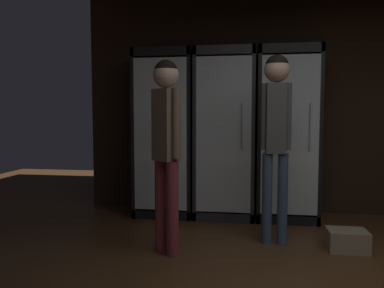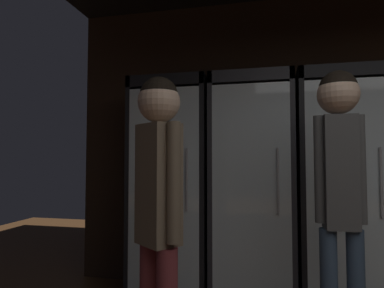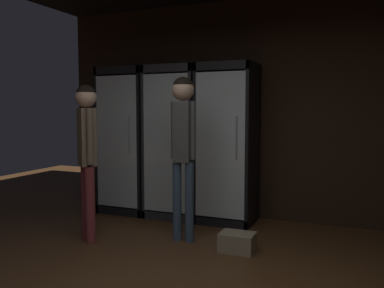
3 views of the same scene
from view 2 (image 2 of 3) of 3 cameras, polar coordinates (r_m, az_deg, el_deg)
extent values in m
cube|color=black|center=(3.26, -2.07, -7.30)|extent=(0.69, 0.04, 1.96)
cube|color=black|center=(3.10, -9.21, -7.50)|extent=(0.04, 0.59, 1.96)
cube|color=black|center=(2.93, 2.76, -7.81)|extent=(0.04, 0.59, 1.96)
cube|color=black|center=(3.06, -3.35, 9.93)|extent=(0.69, 0.59, 0.10)
cube|color=white|center=(3.23, -2.20, -7.34)|extent=(0.61, 0.02, 1.72)
cube|color=silver|center=(2.72, -5.05, -8.17)|extent=(0.61, 0.02, 1.72)
cylinder|color=#B2B2B7|center=(2.64, -0.91, -6.22)|extent=(0.02, 0.02, 0.50)
cube|color=silver|center=(3.19, -3.45, -23.30)|extent=(0.59, 0.51, 0.02)
cylinder|color=gray|center=(3.22, -7.21, -20.83)|extent=(0.06, 0.06, 0.22)
cylinder|color=gray|center=(3.18, -7.19, -18.41)|extent=(0.02, 0.02, 0.06)
cylinder|color=white|center=(3.23, -7.21, -21.22)|extent=(0.07, 0.07, 0.06)
cylinder|color=#336B38|center=(3.20, -4.72, -21.29)|extent=(0.08, 0.08, 0.19)
cylinder|color=#336B38|center=(3.16, -4.71, -19.15)|extent=(0.03, 0.03, 0.06)
cylinder|color=#2D2D33|center=(3.20, -4.72, -21.57)|extent=(0.08, 0.08, 0.06)
cylinder|color=#336B38|center=(3.17, -2.02, -21.37)|extent=(0.07, 0.07, 0.20)
cylinder|color=#336B38|center=(3.13, -2.01, -18.99)|extent=(0.03, 0.03, 0.08)
cylinder|color=tan|center=(3.17, -2.02, -21.47)|extent=(0.07, 0.07, 0.07)
cylinder|color=black|center=(3.07, 0.68, -22.02)|extent=(0.08, 0.08, 0.20)
cylinder|color=black|center=(3.02, 0.67, -19.41)|extent=(0.03, 0.03, 0.10)
cylinder|color=#B2332D|center=(3.07, 0.68, -22.24)|extent=(0.08, 0.08, 0.05)
cube|color=silver|center=(3.06, -3.42, -15.78)|extent=(0.59, 0.51, 0.02)
cylinder|color=gray|center=(3.05, -7.38, -13.59)|extent=(0.08, 0.08, 0.21)
cylinder|color=gray|center=(3.03, -7.36, -10.74)|extent=(0.03, 0.03, 0.09)
cylinder|color=white|center=(3.05, -7.38, -13.42)|extent=(0.08, 0.08, 0.08)
cylinder|color=#9EAD99|center=(3.02, -3.54, -13.65)|extent=(0.06, 0.06, 0.22)
cylinder|color=#9EAD99|center=(3.00, -3.53, -10.84)|extent=(0.02, 0.02, 0.07)
cylinder|color=tan|center=(3.02, -3.54, -13.98)|extent=(0.06, 0.06, 0.08)
cylinder|color=#336B38|center=(2.97, 0.27, -13.79)|extent=(0.07, 0.07, 0.23)
cylinder|color=#336B38|center=(2.94, 0.27, -10.70)|extent=(0.03, 0.03, 0.09)
cylinder|color=#B2332D|center=(2.97, 0.27, -14.24)|extent=(0.07, 0.07, 0.07)
cube|color=silver|center=(3.00, -3.40, -7.79)|extent=(0.59, 0.51, 0.02)
cylinder|color=#9EAD99|center=(3.03, -7.36, -5.71)|extent=(0.07, 0.07, 0.20)
cylinder|color=#9EAD99|center=(3.03, -7.35, -3.09)|extent=(0.03, 0.03, 0.08)
cylinder|color=#B2332D|center=(3.03, -7.37, -5.80)|extent=(0.07, 0.07, 0.07)
cylinder|color=#194723|center=(3.02, -4.80, -5.74)|extent=(0.06, 0.06, 0.19)
cylinder|color=#194723|center=(3.01, -4.79, -3.16)|extent=(0.02, 0.02, 0.08)
cylinder|color=tan|center=(3.02, -4.80, -6.10)|extent=(0.07, 0.07, 0.05)
cylinder|color=brown|center=(3.01, -1.71, -5.68)|extent=(0.07, 0.07, 0.20)
cylinder|color=brown|center=(3.01, -1.71, -2.91)|extent=(0.03, 0.03, 0.09)
cylinder|color=tan|center=(3.01, -1.71, -5.91)|extent=(0.07, 0.07, 0.07)
cylinder|color=gray|center=(2.95, 0.98, -5.71)|extent=(0.07, 0.07, 0.21)
cylinder|color=gray|center=(2.94, 0.98, -2.84)|extent=(0.02, 0.02, 0.09)
cylinder|color=white|center=(2.95, 0.98, -6.15)|extent=(0.07, 0.07, 0.07)
cube|color=silver|center=(2.99, -3.37, 0.40)|extent=(0.59, 0.51, 0.02)
cylinder|color=black|center=(3.04, -6.11, 2.53)|extent=(0.07, 0.07, 0.21)
cylinder|color=black|center=(3.06, -6.10, 5.39)|extent=(0.02, 0.02, 0.09)
cylinder|color=beige|center=(3.03, -6.12, 1.97)|extent=(0.07, 0.07, 0.07)
cylinder|color=#9EAD99|center=(2.98, -0.60, 2.64)|extent=(0.06, 0.06, 0.22)
cylinder|color=#9EAD99|center=(3.00, -0.60, 5.53)|extent=(0.02, 0.02, 0.09)
cylinder|color=tan|center=(2.98, -0.60, 2.37)|extent=(0.07, 0.07, 0.06)
cube|color=#2B2B30|center=(3.16, 10.65, -7.40)|extent=(0.69, 0.04, 1.96)
cube|color=#2B2B30|center=(2.91, 4.06, -7.82)|extent=(0.04, 0.59, 1.96)
cube|color=#2B2B30|center=(2.89, 16.95, -7.74)|extent=(0.04, 0.59, 1.96)
cube|color=#2B2B30|center=(2.95, 10.31, 10.44)|extent=(0.69, 0.59, 0.10)
cube|color=white|center=(3.13, 10.63, -7.44)|extent=(0.61, 0.02, 1.72)
cube|color=silver|center=(2.60, 10.27, -8.38)|extent=(0.61, 0.02, 1.72)
cylinder|color=#B2B2B7|center=(2.57, 14.85, -6.21)|extent=(0.02, 0.02, 0.50)
cylinder|color=#194723|center=(3.07, 7.85, -21.74)|extent=(0.08, 0.08, 0.22)
cylinder|color=#194723|center=(3.03, 7.83, -18.90)|extent=(0.03, 0.03, 0.10)
cylinder|color=#2D2D33|center=(3.08, 7.85, -21.94)|extent=(0.08, 0.08, 0.08)
cylinder|color=#336B38|center=(3.08, 13.63, -21.65)|extent=(0.08, 0.08, 0.22)
cylinder|color=#336B38|center=(3.04, 13.60, -19.12)|extent=(0.02, 0.02, 0.07)
cylinder|color=beige|center=(3.08, 13.63, -21.74)|extent=(0.08, 0.08, 0.07)
cube|color=silver|center=(2.93, 10.53, -13.50)|extent=(0.59, 0.51, 0.02)
cylinder|color=#336B38|center=(2.92, 6.75, -11.59)|extent=(0.08, 0.08, 0.18)
cylinder|color=#336B38|center=(2.90, 6.74, -9.05)|extent=(0.03, 0.03, 0.08)
cylinder|color=beige|center=(2.92, 6.75, -11.92)|extent=(0.08, 0.08, 0.06)
cylinder|color=#9EAD99|center=(2.89, 10.64, -11.15)|extent=(0.06, 0.06, 0.23)
cylinder|color=#9EAD99|center=(2.87, 10.61, -8.01)|extent=(0.02, 0.02, 0.09)
cylinder|color=beige|center=(2.89, 10.64, -11.50)|extent=(0.07, 0.07, 0.09)
cylinder|color=gray|center=(2.86, 14.43, -11.62)|extent=(0.08, 0.08, 0.19)
cylinder|color=gray|center=(2.84, 14.40, -9.06)|extent=(0.03, 0.03, 0.07)
cylinder|color=beige|center=(2.86, 14.43, -11.54)|extent=(0.08, 0.08, 0.05)
cube|color=silver|center=(2.88, 10.43, -2.27)|extent=(0.59, 0.51, 0.02)
cylinder|color=#336B38|center=(2.94, 6.20, -0.27)|extent=(0.07, 0.07, 0.19)
cylinder|color=#336B38|center=(2.95, 6.18, 2.38)|extent=(0.02, 0.02, 0.08)
cylinder|color=#2D2D33|center=(2.94, 6.20, -0.81)|extent=(0.08, 0.08, 0.07)
cylinder|color=#194723|center=(2.93, 9.02, 0.21)|extent=(0.07, 0.07, 0.24)
cylinder|color=#194723|center=(2.94, 9.00, 3.33)|extent=(0.02, 0.02, 0.08)
cylinder|color=#B2332D|center=(2.93, 9.03, -0.38)|extent=(0.07, 0.07, 0.08)
cylinder|color=#336B38|center=(2.91, 11.87, -0.22)|extent=(0.06, 0.06, 0.19)
cylinder|color=#336B38|center=(2.92, 11.84, 2.57)|extent=(0.02, 0.02, 0.09)
cylinder|color=beige|center=(2.91, 11.87, -0.41)|extent=(0.07, 0.07, 0.07)
cylinder|color=gray|center=(2.84, 15.00, 0.20)|extent=(0.06, 0.06, 0.22)
cylinder|color=gray|center=(2.85, 14.96, 3.33)|extent=(0.02, 0.02, 0.09)
cylinder|color=tan|center=(2.84, 14.99, 0.40)|extent=(0.06, 0.06, 0.06)
cube|color=black|center=(3.22, 23.54, -7.13)|extent=(0.69, 0.04, 1.96)
cube|color=black|center=(2.90, 18.27, -7.71)|extent=(0.04, 0.59, 1.96)
cube|color=black|center=(3.03, 30.60, -7.24)|extent=(0.04, 0.59, 1.96)
cube|color=black|center=(3.02, 24.20, 10.38)|extent=(0.69, 0.59, 0.10)
cube|color=white|center=(3.19, 23.64, -7.16)|extent=(0.61, 0.02, 1.72)
cube|color=silver|center=(2.67, 25.89, -7.99)|extent=(0.61, 0.02, 1.72)
cylinder|color=#B2B2B7|center=(2.69, 30.25, -5.75)|extent=(0.02, 0.02, 0.50)
cylinder|color=#9EAD99|center=(3.09, 20.84, -21.70)|extent=(0.07, 0.07, 0.19)
cylinder|color=#9EAD99|center=(3.05, 20.79, -19.15)|extent=(0.03, 0.03, 0.09)
cylinder|color=tan|center=(3.10, 20.84, -21.91)|extent=(0.07, 0.07, 0.07)
cylinder|color=brown|center=(3.12, 24.75, -21.46)|extent=(0.07, 0.07, 0.19)
cylinder|color=brown|center=(3.08, 24.70, -19.09)|extent=(0.03, 0.03, 0.08)
cylinder|color=#2D2D33|center=(3.12, 24.75, -21.35)|extent=(0.07, 0.07, 0.05)
cylinder|color=#9EAD99|center=(3.18, 28.44, -20.89)|extent=(0.06, 0.06, 0.20)
cylinder|color=#9EAD99|center=(3.14, 28.37, -18.47)|extent=(0.02, 0.02, 0.07)
cylinder|color=#2D2D33|center=(3.18, 28.44, -20.83)|extent=(0.07, 0.07, 0.06)
cube|color=silver|center=(2.99, 24.70, -13.06)|extent=(0.59, 0.51, 0.02)
cylinder|color=#194723|center=(2.90, 21.88, -10.92)|extent=(0.07, 0.07, 0.24)
cylinder|color=#194723|center=(2.88, 21.83, -7.98)|extent=(0.03, 0.03, 0.06)
cylinder|color=white|center=(2.90, 21.89, -11.27)|extent=(0.07, 0.07, 0.08)
cylinder|color=black|center=(3.05, 27.41, -10.71)|extent=(0.07, 0.07, 0.20)
cylinder|color=black|center=(3.03, 27.35, -8.05)|extent=(0.03, 0.03, 0.08)
cylinder|color=beige|center=(3.05, 27.42, -11.26)|extent=(0.07, 0.07, 0.06)
cube|color=silver|center=(2.94, 24.46, -2.07)|extent=(0.59, 0.51, 0.02)
cylinder|color=black|center=(2.90, 20.70, 0.26)|extent=(0.06, 0.06, 0.23)
cylinder|color=black|center=(2.92, 20.65, 3.10)|extent=(0.02, 0.02, 0.06)
cylinder|color=beige|center=(2.90, 20.70, -0.21)|extent=(0.06, 0.06, 0.08)
cylinder|color=#9EAD99|center=(2.97, 24.14, -0.11)|extent=(0.07, 0.07, 0.19)
cylinder|color=#9EAD99|center=(2.98, 24.09, 2.31)|extent=(0.02, 0.02, 0.06)
cylinder|color=#B2332D|center=(2.97, 24.15, -0.36)|extent=(0.07, 0.07, 0.07)
cylinder|color=brown|center=(2.94, 28.13, 0.41)|extent=(0.08, 0.08, 0.23)
cylinder|color=brown|center=(2.96, 28.06, 3.22)|extent=(0.03, 0.03, 0.06)
cylinder|color=#B2332D|center=(2.94, 28.14, 0.05)|extent=(0.08, 0.08, 0.08)
cube|color=#4C4C4C|center=(2.01, 24.48, -4.44)|extent=(0.18, 0.15, 0.64)
cylinder|color=#4C4C4C|center=(1.99, 21.41, -4.07)|extent=(0.06, 0.06, 0.60)
cylinder|color=#4C4C4C|center=(2.04, 27.46, -3.90)|extent=(0.06, 0.06, 0.60)
sphere|color=beige|center=(2.04, 24.22, 7.96)|extent=(0.23, 0.23, 0.23)
sphere|color=black|center=(2.05, 24.20, 8.75)|extent=(0.21, 0.21, 0.21)
cube|color=#72604C|center=(1.67, -5.88, -6.92)|extent=(0.26, 0.25, 0.61)
cylinder|color=#72604C|center=(1.78, -8.19, -6.17)|extent=(0.07, 0.07, 0.58)
cylinder|color=#72604C|center=(1.56, -3.25, -6.65)|extent=(0.07, 0.07, 0.58)
sphere|color=beige|center=(1.69, -5.81, 7.36)|extent=(0.22, 0.22, 0.22)
sphere|color=black|center=(1.70, -5.80, 8.27)|extent=(0.20, 0.20, 0.20)
camera|label=1|loc=(1.49, -173.47, 1.08)|focal=34.59mm
camera|label=3|loc=(2.88, 143.87, 5.62)|focal=37.95mm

